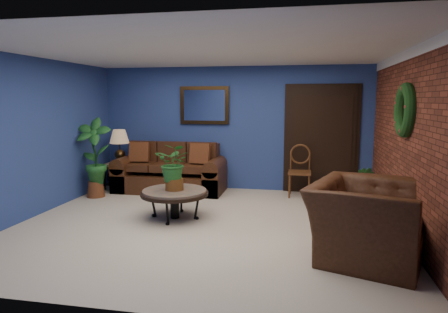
% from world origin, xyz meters
% --- Properties ---
extents(floor, '(5.50, 5.50, 0.00)m').
position_xyz_m(floor, '(0.00, 0.00, 0.00)').
color(floor, beige).
rests_on(floor, ground).
extents(wall_back, '(5.50, 0.04, 2.50)m').
position_xyz_m(wall_back, '(0.00, 2.50, 1.25)').
color(wall_back, navy).
rests_on(wall_back, ground).
extents(wall_left, '(0.04, 5.00, 2.50)m').
position_xyz_m(wall_left, '(-2.75, 0.00, 1.25)').
color(wall_left, navy).
rests_on(wall_left, ground).
extents(wall_right_brick, '(0.04, 5.00, 2.50)m').
position_xyz_m(wall_right_brick, '(2.75, 0.00, 1.25)').
color(wall_right_brick, brown).
rests_on(wall_right_brick, ground).
extents(ceiling, '(5.50, 5.00, 0.02)m').
position_xyz_m(ceiling, '(0.00, 0.00, 2.50)').
color(ceiling, white).
rests_on(ceiling, wall_back).
extents(crown_molding, '(0.03, 5.00, 0.14)m').
position_xyz_m(crown_molding, '(2.72, 0.00, 2.43)').
color(crown_molding, white).
rests_on(crown_molding, wall_right_brick).
extents(wall_mirror, '(1.02, 0.06, 0.77)m').
position_xyz_m(wall_mirror, '(-0.60, 2.46, 1.72)').
color(wall_mirror, '#3C2813').
rests_on(wall_mirror, wall_back).
extents(closet_door, '(1.44, 0.06, 2.18)m').
position_xyz_m(closet_door, '(1.75, 2.47, 1.05)').
color(closet_door, black).
rests_on(closet_door, wall_back).
extents(wreath, '(0.16, 0.72, 0.72)m').
position_xyz_m(wreath, '(2.69, 0.05, 1.70)').
color(wreath, black).
rests_on(wreath, wall_right_brick).
extents(sofa, '(2.17, 0.94, 0.98)m').
position_xyz_m(sofa, '(-1.21, 2.08, 0.32)').
color(sofa, '#462314').
rests_on(sofa, ground).
extents(coffee_table, '(1.05, 1.05, 0.45)m').
position_xyz_m(coffee_table, '(-0.54, 0.25, 0.39)').
color(coffee_table, '#4E4944').
rests_on(coffee_table, ground).
extents(end_table, '(0.59, 0.59, 0.54)m').
position_xyz_m(end_table, '(-2.30, 2.05, 0.41)').
color(end_table, '#4E4944').
rests_on(end_table, ground).
extents(table_lamp, '(0.40, 0.40, 0.67)m').
position_xyz_m(table_lamp, '(-2.30, 2.05, 0.97)').
color(table_lamp, '#3C2813').
rests_on(table_lamp, end_table).
extents(side_chair, '(0.43, 0.43, 0.99)m').
position_xyz_m(side_chair, '(1.35, 2.12, 0.56)').
color(side_chair, brown).
rests_on(side_chair, ground).
extents(armchair, '(1.58, 1.68, 0.89)m').
position_xyz_m(armchair, '(2.15, -0.81, 0.44)').
color(armchair, '#462314').
rests_on(armchair, ground).
extents(coffee_plant, '(0.58, 0.52, 0.72)m').
position_xyz_m(coffee_plant, '(-0.54, 0.25, 0.85)').
color(coffee_plant, brown).
rests_on(coffee_plant, coffee_table).
extents(floor_plant, '(0.41, 0.37, 0.77)m').
position_xyz_m(floor_plant, '(2.35, 1.11, 0.39)').
color(floor_plant, brown).
rests_on(floor_plant, ground).
extents(tall_plant, '(0.70, 0.51, 1.51)m').
position_xyz_m(tall_plant, '(-2.45, 1.28, 0.82)').
color(tall_plant, brown).
rests_on(tall_plant, ground).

